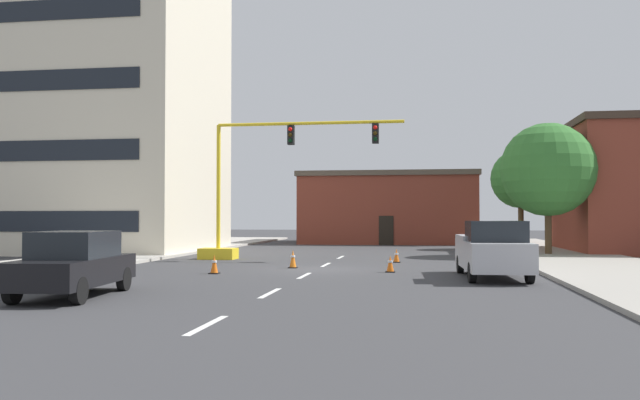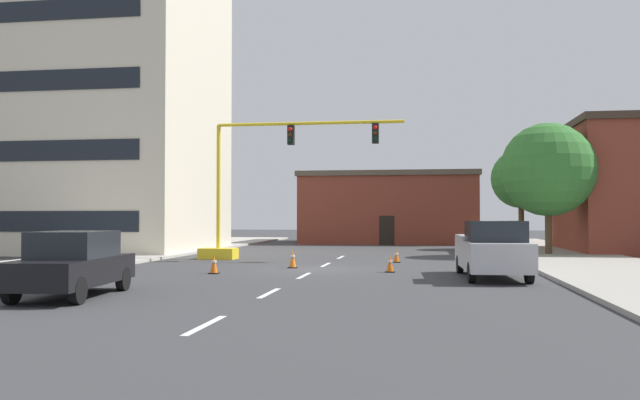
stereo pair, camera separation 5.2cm
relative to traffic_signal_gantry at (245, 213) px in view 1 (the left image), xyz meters
name	(u,v)px [view 1 (the left image)]	position (x,y,z in m)	size (l,w,h in m)	color
ground_plane	(317,269)	(4.53, -5.56, -2.31)	(160.00, 160.00, 0.00)	#38383A
sidewalk_left	(133,254)	(-6.98, 2.44, -2.24)	(6.00, 56.00, 0.14)	#B2ADA3
sidewalk_right	(570,258)	(16.05, 2.44, -2.24)	(6.00, 56.00, 0.14)	#9E998E
lane_stripe_seg_0	(207,325)	(4.53, -19.56, -2.31)	(0.16, 2.40, 0.01)	silver
lane_stripe_seg_1	(270,293)	(4.53, -14.06, -2.31)	(0.16, 2.40, 0.01)	silver
lane_stripe_seg_2	(304,276)	(4.53, -8.56, -2.31)	(0.16, 2.40, 0.01)	silver
lane_stripe_seg_3	(326,265)	(4.53, -3.06, -2.31)	(0.16, 2.40, 0.01)	silver
lane_stripe_seg_4	(341,257)	(4.53, 2.44, -2.31)	(0.16, 2.40, 0.01)	silver
building_tall_left	(84,98)	(-12.14, 6.45, 7.27)	(15.93, 12.48, 19.14)	beige
building_brick_center	(389,208)	(6.14, 22.43, 0.53)	(13.98, 9.84, 5.66)	brown
traffic_signal_gantry	(245,213)	(0.00, 0.00, 0.00)	(10.20, 1.20, 6.83)	yellow
tree_right_mid	(548,170)	(15.48, 4.90, 2.35)	(5.04, 5.04, 7.19)	#4C3823
tree_right_far	(521,179)	(15.21, 12.75, 2.30)	(3.89, 3.89, 6.58)	#4C3823
pickup_truck_silver	(492,250)	(11.14, -8.55, -1.34)	(2.23, 5.48, 1.99)	#BCBCC1
sedan_black_near_left	(73,263)	(-0.45, -15.67, -1.42)	(2.24, 4.65, 1.74)	black
traffic_cone_roadside_a	(293,259)	(3.44, -5.10, -1.94)	(0.36, 0.36, 0.76)	black
traffic_cone_roadside_b	(390,264)	(7.54, -6.62, -2.00)	(0.36, 0.36, 0.64)	black
traffic_cone_roadside_c	(214,264)	(1.07, -8.26, -1.96)	(0.36, 0.36, 0.72)	black
traffic_cone_roadside_d	(396,256)	(7.57, -1.12, -2.00)	(0.36, 0.36, 0.63)	black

